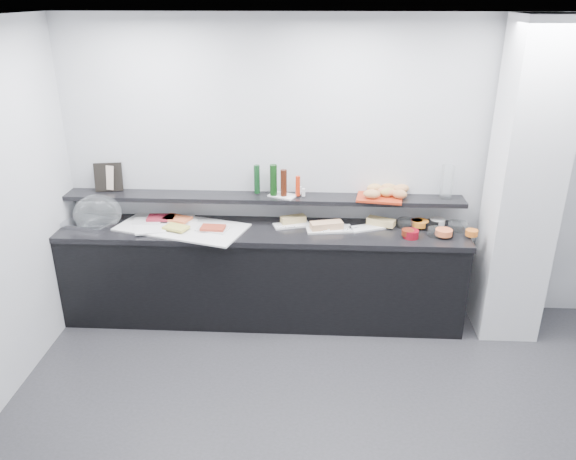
# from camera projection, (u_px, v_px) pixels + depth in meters

# --- Properties ---
(ground) EXTENTS (5.00, 5.00, 0.00)m
(ground) POSITION_uv_depth(u_px,v_px,m) (343.00, 454.00, 3.74)
(ground) COLOR #2D2D30
(ground) RESTS_ON ground
(back_wall) EXTENTS (5.00, 0.02, 2.70)m
(back_wall) POSITION_uv_depth(u_px,v_px,m) (341.00, 172.00, 5.06)
(back_wall) COLOR #B8BBBF
(back_wall) RESTS_ON ground
(ceiling) EXTENTS (5.00, 5.00, 0.00)m
(ceiling) POSITION_uv_depth(u_px,v_px,m) (365.00, 24.00, 2.69)
(ceiling) COLOR white
(ceiling) RESTS_ON back_wall
(column) EXTENTS (0.50, 0.50, 2.70)m
(column) POSITION_uv_depth(u_px,v_px,m) (523.00, 187.00, 4.66)
(column) COLOR silver
(column) RESTS_ON ground
(buffet_cabinet) EXTENTS (3.60, 0.60, 0.85)m
(buffet_cabinet) POSITION_uv_depth(u_px,v_px,m) (262.00, 276.00, 5.18)
(buffet_cabinet) COLOR black
(buffet_cabinet) RESTS_ON ground
(counter_top) EXTENTS (3.62, 0.62, 0.05)m
(counter_top) POSITION_uv_depth(u_px,v_px,m) (262.00, 231.00, 5.00)
(counter_top) COLOR black
(counter_top) RESTS_ON buffet_cabinet
(wall_shelf) EXTENTS (3.60, 0.25, 0.04)m
(wall_shelf) POSITION_uv_depth(u_px,v_px,m) (263.00, 198.00, 5.06)
(wall_shelf) COLOR black
(wall_shelf) RESTS_ON back_wall
(cloche_base) EXTENTS (0.49, 0.40, 0.04)m
(cloche_base) POSITION_uv_depth(u_px,v_px,m) (89.00, 223.00, 5.07)
(cloche_base) COLOR silver
(cloche_base) RESTS_ON counter_top
(cloche_dome) EXTENTS (0.49, 0.41, 0.34)m
(cloche_dome) POSITION_uv_depth(u_px,v_px,m) (98.00, 213.00, 5.00)
(cloche_dome) COLOR white
(cloche_dome) RESTS_ON cloche_base
(linen_runner) EXTENTS (1.23, 0.83, 0.01)m
(linen_runner) POSITION_uv_depth(u_px,v_px,m) (182.00, 227.00, 5.00)
(linen_runner) COLOR silver
(linen_runner) RESTS_ON counter_top
(platter_meat_a) EXTENTS (0.27, 0.19, 0.01)m
(platter_meat_a) POSITION_uv_depth(u_px,v_px,m) (148.00, 221.00, 5.11)
(platter_meat_a) COLOR silver
(platter_meat_a) RESTS_ON linen_runner
(food_meat_a) EXTENTS (0.26, 0.17, 0.02)m
(food_meat_a) POSITION_uv_depth(u_px,v_px,m) (161.00, 218.00, 5.13)
(food_meat_a) COLOR maroon
(food_meat_a) RESTS_ON platter_meat_a
(platter_salmon) EXTENTS (0.32, 0.27, 0.01)m
(platter_salmon) POSITION_uv_depth(u_px,v_px,m) (181.00, 220.00, 5.13)
(platter_salmon) COLOR silver
(platter_salmon) RESTS_ON linen_runner
(food_salmon) EXTENTS (0.28, 0.23, 0.02)m
(food_salmon) POSITION_uv_depth(u_px,v_px,m) (177.00, 219.00, 5.10)
(food_salmon) COLOR orange
(food_salmon) RESTS_ON platter_salmon
(platter_cheese) EXTENTS (0.30, 0.24, 0.01)m
(platter_cheese) POSITION_uv_depth(u_px,v_px,m) (150.00, 230.00, 4.91)
(platter_cheese) COLOR white
(platter_cheese) RESTS_ON linen_runner
(food_cheese) EXTENTS (0.24, 0.20, 0.02)m
(food_cheese) POSITION_uv_depth(u_px,v_px,m) (176.00, 227.00, 4.91)
(food_cheese) COLOR #CEC350
(food_cheese) RESTS_ON platter_cheese
(platter_meat_b) EXTENTS (0.31, 0.24, 0.01)m
(platter_meat_b) POSITION_uv_depth(u_px,v_px,m) (213.00, 229.00, 4.94)
(platter_meat_b) COLOR silver
(platter_meat_b) RESTS_ON linen_runner
(food_meat_b) EXTENTS (0.22, 0.14, 0.02)m
(food_meat_b) POSITION_uv_depth(u_px,v_px,m) (213.00, 228.00, 4.91)
(food_meat_b) COLOR maroon
(food_meat_b) RESTS_ON platter_meat_b
(sandwich_plate_left) EXTENTS (0.35, 0.23, 0.01)m
(sandwich_plate_left) POSITION_uv_depth(u_px,v_px,m) (292.00, 225.00, 5.05)
(sandwich_plate_left) COLOR silver
(sandwich_plate_left) RESTS_ON counter_top
(sandwich_food_left) EXTENTS (0.24, 0.16, 0.06)m
(sandwich_food_left) POSITION_uv_depth(u_px,v_px,m) (293.00, 219.00, 5.08)
(sandwich_food_left) COLOR tan
(sandwich_food_left) RESTS_ON sandwich_plate_left
(tongs_left) EXTENTS (0.16, 0.04, 0.01)m
(tongs_left) POSITION_uv_depth(u_px,v_px,m) (287.00, 227.00, 4.98)
(tongs_left) COLOR silver
(tongs_left) RESTS_ON sandwich_plate_left
(sandwich_plate_mid) EXTENTS (0.42, 0.23, 0.01)m
(sandwich_plate_mid) POSITION_uv_depth(u_px,v_px,m) (329.00, 229.00, 4.96)
(sandwich_plate_mid) COLOR silver
(sandwich_plate_mid) RESTS_ON counter_top
(sandwich_food_mid) EXTENTS (0.30, 0.18, 0.06)m
(sandwich_food_mid) POSITION_uv_depth(u_px,v_px,m) (327.00, 225.00, 4.95)
(sandwich_food_mid) COLOR tan
(sandwich_food_mid) RESTS_ON sandwich_plate_mid
(tongs_mid) EXTENTS (0.15, 0.08, 0.01)m
(tongs_mid) POSITION_uv_depth(u_px,v_px,m) (329.00, 230.00, 4.91)
(tongs_mid) COLOR silver
(tongs_mid) RESTS_ON sandwich_plate_mid
(sandwich_plate_right) EXTENTS (0.34, 0.24, 0.01)m
(sandwich_plate_right) POSITION_uv_depth(u_px,v_px,m) (367.00, 228.00, 5.00)
(sandwich_plate_right) COLOR white
(sandwich_plate_right) RESTS_ON counter_top
(sandwich_food_right) EXTENTS (0.26, 0.19, 0.06)m
(sandwich_food_right) POSITION_uv_depth(u_px,v_px,m) (381.00, 222.00, 5.03)
(sandwich_food_right) COLOR #E1C075
(sandwich_food_right) RESTS_ON sandwich_plate_right
(tongs_right) EXTENTS (0.14, 0.08, 0.01)m
(tongs_right) POSITION_uv_depth(u_px,v_px,m) (351.00, 229.00, 4.94)
(tongs_right) COLOR silver
(tongs_right) RESTS_ON sandwich_plate_right
(bowl_glass_fruit) EXTENTS (0.19, 0.19, 0.07)m
(bowl_glass_fruit) POSITION_uv_depth(u_px,v_px,m) (406.00, 223.00, 5.02)
(bowl_glass_fruit) COLOR white
(bowl_glass_fruit) RESTS_ON counter_top
(fill_glass_fruit) EXTENTS (0.15, 0.15, 0.05)m
(fill_glass_fruit) POSITION_uv_depth(u_px,v_px,m) (420.00, 223.00, 4.99)
(fill_glass_fruit) COLOR orange
(fill_glass_fruit) RESTS_ON bowl_glass_fruit
(bowl_black_jam) EXTENTS (0.18, 0.18, 0.07)m
(bowl_black_jam) POSITION_uv_depth(u_px,v_px,m) (430.00, 225.00, 4.98)
(bowl_black_jam) COLOR black
(bowl_black_jam) RESTS_ON counter_top
(fill_black_jam) EXTENTS (0.11, 0.11, 0.05)m
(fill_black_jam) POSITION_uv_depth(u_px,v_px,m) (417.00, 223.00, 5.00)
(fill_black_jam) COLOR #50160B
(fill_black_jam) RESTS_ON bowl_black_jam
(bowl_glass_cream) EXTENTS (0.23, 0.23, 0.07)m
(bowl_glass_cream) POSITION_uv_depth(u_px,v_px,m) (458.00, 226.00, 4.95)
(bowl_glass_cream) COLOR white
(bowl_glass_cream) RESTS_ON counter_top
(fill_glass_cream) EXTENTS (0.16, 0.16, 0.05)m
(fill_glass_cream) POSITION_uv_depth(u_px,v_px,m) (437.00, 222.00, 5.02)
(fill_glass_cream) COLOR silver
(fill_glass_cream) RESTS_ON bowl_glass_cream
(bowl_red_jam) EXTENTS (0.13, 0.13, 0.07)m
(bowl_red_jam) POSITION_uv_depth(u_px,v_px,m) (411.00, 234.00, 4.80)
(bowl_red_jam) COLOR maroon
(bowl_red_jam) RESTS_ON counter_top
(fill_red_jam) EXTENTS (0.12, 0.12, 0.05)m
(fill_red_jam) POSITION_uv_depth(u_px,v_px,m) (408.00, 232.00, 4.80)
(fill_red_jam) COLOR #5C1C0D
(fill_red_jam) RESTS_ON bowl_red_jam
(bowl_glass_salmon) EXTENTS (0.16, 0.16, 0.07)m
(bowl_glass_salmon) POSITION_uv_depth(u_px,v_px,m) (436.00, 232.00, 4.84)
(bowl_glass_salmon) COLOR silver
(bowl_glass_salmon) RESTS_ON counter_top
(fill_glass_salmon) EXTENTS (0.15, 0.15, 0.05)m
(fill_glass_salmon) POSITION_uv_depth(u_px,v_px,m) (444.00, 232.00, 4.80)
(fill_glass_salmon) COLOR orange
(fill_glass_salmon) RESTS_ON bowl_glass_salmon
(bowl_black_fruit) EXTENTS (0.15, 0.15, 0.07)m
(bowl_black_fruit) POSITION_uv_depth(u_px,v_px,m) (447.00, 233.00, 4.82)
(bowl_black_fruit) COLOR black
(bowl_black_fruit) RESTS_ON counter_top
(fill_black_fruit) EXTENTS (0.12, 0.12, 0.05)m
(fill_black_fruit) POSITION_uv_depth(u_px,v_px,m) (472.00, 233.00, 4.79)
(fill_black_fruit) COLOR orange
(fill_black_fruit) RESTS_ON bowl_black_fruit
(framed_print) EXTENTS (0.26, 0.12, 0.26)m
(framed_print) POSITION_uv_depth(u_px,v_px,m) (108.00, 177.00, 5.14)
(framed_print) COLOR black
(framed_print) RESTS_ON wall_shelf
(print_art) EXTENTS (0.20, 0.10, 0.22)m
(print_art) POSITION_uv_depth(u_px,v_px,m) (104.00, 177.00, 5.14)
(print_art) COLOR #D1AC96
(print_art) RESTS_ON framed_print
(condiment_tray) EXTENTS (0.28, 0.23, 0.01)m
(condiment_tray) POSITION_uv_depth(u_px,v_px,m) (283.00, 196.00, 5.04)
(condiment_tray) COLOR white
(condiment_tray) RESTS_ON wall_shelf
(bottle_green_a) EXTENTS (0.06, 0.06, 0.26)m
(bottle_green_a) POSITION_uv_depth(u_px,v_px,m) (257.00, 179.00, 5.04)
(bottle_green_a) COLOR #0E3416
(bottle_green_a) RESTS_ON condiment_tray
(bottle_brown) EXTENTS (0.07, 0.07, 0.24)m
(bottle_brown) POSITION_uv_depth(u_px,v_px,m) (284.00, 183.00, 4.97)
(bottle_brown) COLOR #38150A
(bottle_brown) RESTS_ON condiment_tray
(bottle_green_b) EXTENTS (0.07, 0.07, 0.28)m
(bottle_green_b) POSITION_uv_depth(u_px,v_px,m) (273.00, 180.00, 4.98)
(bottle_green_b) COLOR black
(bottle_green_b) RESTS_ON condiment_tray
(bottle_hot) EXTENTS (0.05, 0.05, 0.18)m
(bottle_hot) POSITION_uv_depth(u_px,v_px,m) (298.00, 186.00, 4.99)
(bottle_hot) COLOR red
(bottle_hot) RESTS_ON condiment_tray
(shaker_salt) EXTENTS (0.04, 0.04, 0.07)m
(shaker_salt) POSITION_uv_depth(u_px,v_px,m) (304.00, 192.00, 5.00)
(shaker_salt) COLOR silver
(shaker_salt) RESTS_ON condiment_tray
(shaker_pepper) EXTENTS (0.04, 0.04, 0.07)m
(shaker_pepper) POSITION_uv_depth(u_px,v_px,m) (300.00, 190.00, 5.05)
(shaker_pepper) COLOR white
(shaker_pepper) RESTS_ON condiment_tray
(bread_tray) EXTENTS (0.43, 0.33, 0.02)m
(bread_tray) POSITION_uv_depth(u_px,v_px,m) (379.00, 198.00, 4.98)
(bread_tray) COLOR #A82B12
(bread_tray) RESTS_ON wall_shelf
(bread_roll_nw) EXTENTS (0.16, 0.12, 0.08)m
(bread_roll_nw) POSITION_uv_depth(u_px,v_px,m) (374.00, 188.00, 5.06)
(bread_roll_nw) COLOR tan
(bread_roll_nw) RESTS_ON bread_tray
(bread_roll_n) EXTENTS (0.17, 0.14, 0.08)m
(bread_roll_n) POSITION_uv_depth(u_px,v_px,m) (389.00, 188.00, 5.07)
(bread_roll_n) COLOR #BF8448
(bread_roll_n) RESTS_ON bread_tray
(bread_roll_ne) EXTENTS (0.18, 0.16, 0.08)m
(bread_roll_ne) POSITION_uv_depth(u_px,v_px,m) (401.00, 189.00, 5.04)
(bread_roll_ne) COLOR #C6834B
(bread_roll_ne) RESTS_ON bread_tray
(bread_roll_sw) EXTENTS (0.15, 0.10, 0.08)m
(bread_roll_sw) POSITION_uv_depth(u_px,v_px,m) (372.00, 194.00, 4.91)
(bread_roll_sw) COLOR #BA7F47
(bread_roll_sw) RESTS_ON bread_tray
(bread_roll_s) EXTENTS (0.15, 0.13, 0.08)m
(bread_roll_s) POSITION_uv_depth(u_px,v_px,m) (400.00, 194.00, 4.91)
(bread_roll_s) COLOR #AF7542
(bread_roll_s) RESTS_ON bread_tray
(bread_roll_midw) EXTENTS (0.15, 0.12, 0.08)m
(bread_roll_midw) POSITION_uv_depth(u_px,v_px,m) (388.00, 192.00, 4.96)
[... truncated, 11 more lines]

